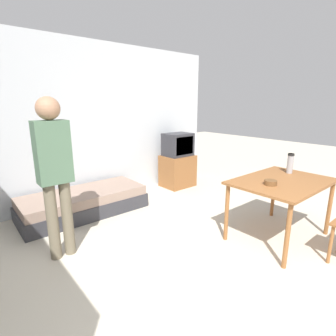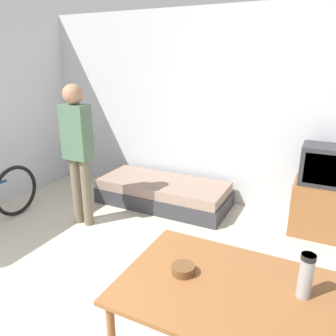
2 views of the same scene
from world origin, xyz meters
name	(u,v)px [view 1 (image 1 of 2)]	position (x,y,z in m)	size (l,w,h in m)	color
wall_back	(77,125)	(0.00, 3.78, 1.35)	(5.65, 0.06, 2.70)	silver
daybed	(84,203)	(-0.19, 3.26, 0.18)	(1.89, 0.81, 0.36)	#333338
tv	(178,162)	(1.88, 3.36, 0.51)	(0.63, 0.51, 1.10)	brown
dining_table	(282,187)	(1.44, 0.93, 0.69)	(1.26, 0.89, 0.77)	brown
person_standing	(54,167)	(-0.85, 2.29, 1.04)	(0.34, 0.24, 1.77)	#6B604C
thermos_flask	(290,162)	(1.84, 1.04, 0.92)	(0.08, 0.08, 0.27)	#99999E
mate_bowl	(270,183)	(1.15, 0.93, 0.80)	(0.15, 0.15, 0.06)	brown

